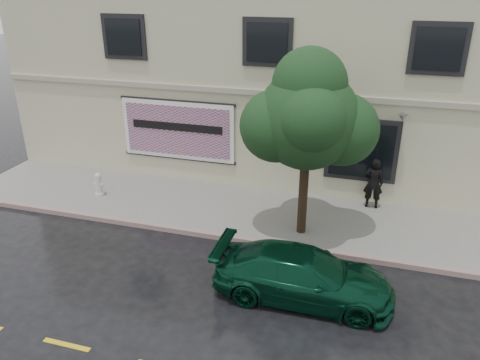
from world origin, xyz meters
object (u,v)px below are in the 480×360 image
(car, at_px, (303,275))
(fire_hydrant, at_px, (99,184))
(street_tree, at_px, (308,120))
(pedestrian, at_px, (373,183))

(car, xyz_separation_m, fire_hydrant, (-7.61, 3.40, -0.07))
(street_tree, bearing_deg, fire_hydrant, 175.68)
(pedestrian, bearing_deg, street_tree, 48.31)
(fire_hydrant, bearing_deg, car, -43.91)
(car, relative_size, street_tree, 0.88)
(pedestrian, relative_size, fire_hydrant, 2.08)
(car, bearing_deg, pedestrian, -15.91)
(street_tree, relative_size, fire_hydrant, 5.93)
(pedestrian, distance_m, street_tree, 3.92)
(car, xyz_separation_m, street_tree, (-0.51, 2.86, 2.96))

